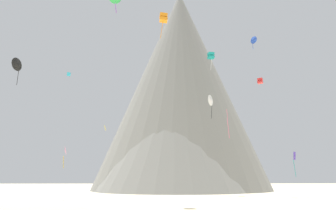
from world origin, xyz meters
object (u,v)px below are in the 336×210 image
(kite_blue_high, at_px, (253,40))
(kite_rainbow_low, at_px, (228,118))
(rock_massif, at_px, (180,103))
(kite_black_mid, at_px, (17,64))
(kite_yellow_mid, at_px, (105,128))
(kite_white_mid, at_px, (211,100))
(kite_orange_high, at_px, (164,18))
(kite_indigo_low, at_px, (295,159))
(kite_red_mid, at_px, (260,81))
(kite_teal_high, at_px, (211,56))
(bush_far_left, at_px, (17,205))
(kite_pink_low, at_px, (65,151))
(kite_cyan_high, at_px, (69,74))
(kite_gold_low, at_px, (205,157))

(kite_blue_high, bearing_deg, kite_rainbow_low, -61.39)
(rock_massif, bearing_deg, kite_rainbow_low, -85.57)
(kite_black_mid, height_order, kite_yellow_mid, kite_black_mid)
(kite_white_mid, relative_size, kite_yellow_mid, 4.34)
(kite_orange_high, bearing_deg, kite_indigo_low, -60.85)
(kite_blue_high, xyz_separation_m, kite_orange_high, (-25.15, -35.12, -11.23))
(kite_red_mid, bearing_deg, kite_black_mid, 134.21)
(kite_white_mid, bearing_deg, kite_indigo_low, -82.49)
(kite_teal_high, relative_size, kite_red_mid, 3.13)
(rock_massif, xyz_separation_m, kite_teal_high, (5.64, -19.84, 7.23))
(kite_rainbow_low, xyz_separation_m, kite_orange_high, (-10.32, -3.67, 14.96))
(rock_massif, xyz_separation_m, kite_white_mid, (4.36, -25.54, -4.88))
(kite_blue_high, height_order, kite_teal_high, kite_blue_high)
(kite_blue_high, height_order, kite_orange_high, kite_blue_high)
(bush_far_left, height_order, kite_red_mid, kite_red_mid)
(kite_teal_high, height_order, kite_yellow_mid, kite_teal_high)
(kite_indigo_low, bearing_deg, kite_red_mid, 138.60)
(kite_pink_low, relative_size, kite_cyan_high, 3.83)
(kite_gold_low, relative_size, kite_white_mid, 0.63)
(rock_massif, height_order, kite_cyan_high, rock_massif)
(kite_gold_low, bearing_deg, kite_teal_high, 159.81)
(bush_far_left, distance_m, kite_cyan_high, 49.12)
(kite_rainbow_low, bearing_deg, kite_pink_low, -41.33)
(kite_rainbow_low, bearing_deg, kite_gold_low, -124.20)
(rock_massif, xyz_separation_m, kite_indigo_low, (18.57, -33.18, -17.62))
(kite_rainbow_low, xyz_separation_m, kite_yellow_mid, (-22.55, 28.42, 2.18))
(kite_rainbow_low, height_order, kite_teal_high, kite_teal_high)
(kite_gold_low, xyz_separation_m, kite_red_mid, (9.77, -13.90, 14.85))
(kite_black_mid, distance_m, kite_rainbow_low, 35.96)
(kite_indigo_low, distance_m, kite_teal_high, 31.03)
(kite_indigo_low, xyz_separation_m, kite_rainbow_low, (-15.12, -11.32, 5.70))
(kite_pink_low, bearing_deg, kite_indigo_low, 87.52)
(kite_blue_high, relative_size, kite_orange_high, 0.91)
(kite_gold_low, bearing_deg, rock_massif, -18.68)
(bush_far_left, relative_size, kite_cyan_high, 2.19)
(kite_cyan_high, bearing_deg, kite_indigo_low, 19.19)
(kite_pink_low, xyz_separation_m, kite_indigo_low, (41.02, 7.22, -0.72))
(kite_teal_high, bearing_deg, kite_pink_low, 27.10)
(kite_cyan_high, distance_m, kite_teal_high, 34.09)
(kite_orange_high, bearing_deg, kite_teal_high, -25.19)
(bush_far_left, height_order, rock_massif, rock_massif)
(kite_teal_high, bearing_deg, kite_white_mid, 68.27)
(kite_indigo_low, relative_size, kite_red_mid, 3.34)
(bush_far_left, relative_size, kite_teal_high, 0.48)
(rock_massif, height_order, kite_yellow_mid, rock_massif)
(kite_gold_low, distance_m, kite_yellow_mid, 24.40)
(kite_white_mid, distance_m, kite_orange_high, 26.48)
(kite_teal_high, xyz_separation_m, kite_red_mid, (8.53, -9.16, -8.61))
(kite_gold_low, distance_m, kite_red_mid, 22.56)
(rock_massif, xyz_separation_m, kite_red_mid, (14.17, -29.00, -1.37))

